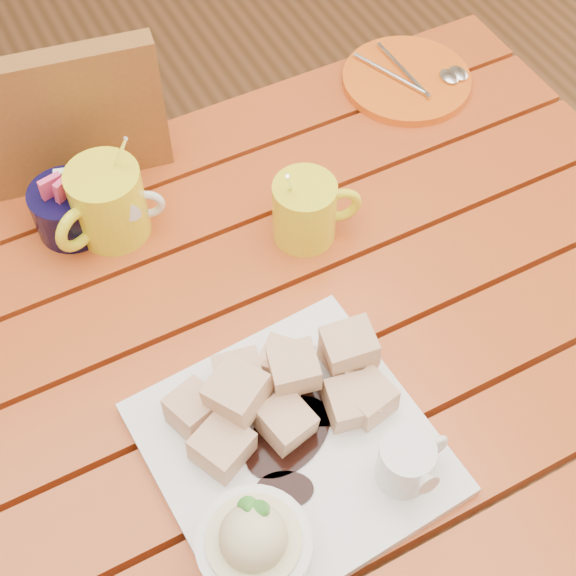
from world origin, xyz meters
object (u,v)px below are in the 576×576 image
coffee_mug_left (107,203)px  orange_saucer (408,79)px  coffee_mug_right (306,210)px  table (251,390)px  dessert_plate (288,456)px  chair_far (39,230)px

coffee_mug_left → orange_saucer: size_ratio=0.81×
coffee_mug_right → orange_saucer: bearing=49.7°
coffee_mug_right → table: bearing=-124.4°
table → dessert_plate: bearing=-99.6°
coffee_mug_right → orange_saucer: coffee_mug_right is taller
coffee_mug_left → chair_far: chair_far is taller
coffee_mug_left → chair_far: size_ratio=0.16×
orange_saucer → coffee_mug_right: bearing=-145.8°
dessert_plate → orange_saucer: bearing=46.2°
dessert_plate → chair_far: bearing=101.7°
dessert_plate → chair_far: (-0.13, 0.64, -0.25)m
coffee_mug_left → orange_saucer: (0.49, 0.07, -0.05)m
coffee_mug_right → orange_saucer: (0.27, 0.19, -0.04)m
table → coffee_mug_left: size_ratio=7.74×
table → orange_saucer: orange_saucer is taller
dessert_plate → coffee_mug_left: 0.40m
dessert_plate → coffee_mug_left: size_ratio=1.94×
dessert_plate → coffee_mug_left: bearing=97.3°
orange_saucer → coffee_mug_left: bearing=-172.4°
coffee_mug_right → coffee_mug_left: bearing=167.0°
table → orange_saucer: size_ratio=6.25×
table → coffee_mug_left: coffee_mug_left is taller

